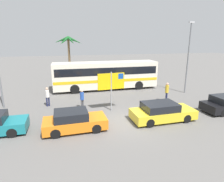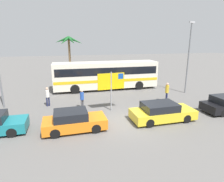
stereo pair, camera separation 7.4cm
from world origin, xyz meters
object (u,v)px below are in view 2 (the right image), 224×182
object	(u,v)px
pedestrian_near_sign	(47,95)
pedestrian_crossing_lot	(167,91)
bus_front_coach	(106,74)
ferry_sign	(112,83)
car_orange	(74,121)
pedestrian_by_bus	(82,98)
car_yellow	(162,112)

from	to	relation	value
pedestrian_near_sign	pedestrian_crossing_lot	world-z (taller)	pedestrian_crossing_lot
bus_front_coach	pedestrian_near_sign	bearing A→B (deg)	-143.37
ferry_sign	car_orange	xyz separation A→B (m)	(-3.20, -2.88, -1.69)
ferry_sign	pedestrian_near_sign	xyz separation A→B (m)	(-5.16, 2.34, -1.33)
car_orange	pedestrian_near_sign	distance (m)	5.59
ferry_sign	pedestrian_by_bus	world-z (taller)	ferry_sign
bus_front_coach	car_yellow	size ratio (longest dim) A/B	2.59
bus_front_coach	pedestrian_near_sign	world-z (taller)	bus_front_coach
bus_front_coach	car_orange	size ratio (longest dim) A/B	2.96
pedestrian_near_sign	pedestrian_by_bus	size ratio (longest dim) A/B	1.03
car_yellow	pedestrian_crossing_lot	bearing A→B (deg)	55.32
car_yellow	car_orange	size ratio (longest dim) A/B	1.14
ferry_sign	pedestrian_crossing_lot	size ratio (longest dim) A/B	1.75
car_yellow	car_orange	bearing A→B (deg)	179.47
bus_front_coach	car_orange	world-z (taller)	bus_front_coach
car_yellow	car_orange	xyz separation A→B (m)	(-6.21, -0.07, -0.00)
car_yellow	ferry_sign	bearing A→B (deg)	135.80
ferry_sign	pedestrian_near_sign	distance (m)	5.83
ferry_sign	car_yellow	xyz separation A→B (m)	(3.01, -2.81, -1.69)
pedestrian_near_sign	pedestrian_crossing_lot	distance (m)	10.75
car_yellow	pedestrian_by_bus	size ratio (longest dim) A/B	2.80
car_orange	pedestrian_by_bus	bearing A→B (deg)	75.56
ferry_sign	car_yellow	world-z (taller)	ferry_sign
bus_front_coach	ferry_sign	xyz separation A→B (m)	(-1.02, -6.94, 0.54)
bus_front_coach	car_orange	bearing A→B (deg)	-113.24
car_orange	pedestrian_by_bus	world-z (taller)	pedestrian_by_bus
pedestrian_crossing_lot	car_orange	bearing A→B (deg)	38.95
pedestrian_by_bus	pedestrian_near_sign	bearing A→B (deg)	-161.06
bus_front_coach	car_yellow	bearing A→B (deg)	-78.44
bus_front_coach	pedestrian_by_bus	world-z (taller)	bus_front_coach
bus_front_coach	ferry_sign	bearing A→B (deg)	-98.34
car_yellow	car_orange	distance (m)	6.21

